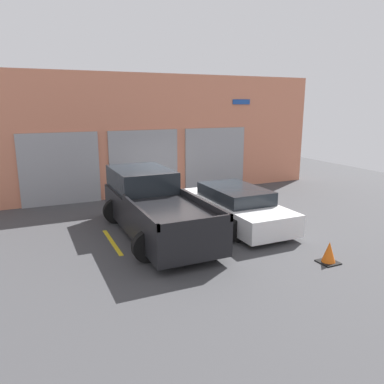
% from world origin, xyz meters
% --- Properties ---
extents(ground_plane, '(28.00, 28.00, 0.00)m').
position_xyz_m(ground_plane, '(0.00, 0.00, 0.00)').
color(ground_plane, '#3D3D3F').
extents(shophouse_building, '(16.33, 0.68, 5.09)m').
position_xyz_m(shophouse_building, '(-0.01, 3.29, 2.50)').
color(shophouse_building, '#D17A5B').
rests_on(shophouse_building, ground).
extents(pickup_truck, '(2.51, 5.57, 1.80)m').
position_xyz_m(pickup_truck, '(-1.37, -1.64, 0.84)').
color(pickup_truck, black).
rests_on(pickup_truck, ground).
extents(sedan_white, '(2.22, 4.55, 1.22)m').
position_xyz_m(sedan_white, '(1.37, -1.94, 0.59)').
color(sedan_white, white).
rests_on(sedan_white, ground).
extents(parking_stripe_far_left, '(0.12, 2.20, 0.01)m').
position_xyz_m(parking_stripe_far_left, '(-2.74, -1.97, 0.00)').
color(parking_stripe_far_left, gold).
rests_on(parking_stripe_far_left, ground).
extents(parking_stripe_left, '(0.12, 2.20, 0.01)m').
position_xyz_m(parking_stripe_left, '(0.00, -1.97, 0.00)').
color(parking_stripe_left, gold).
rests_on(parking_stripe_left, ground).
extents(parking_stripe_centre, '(0.12, 2.20, 0.01)m').
position_xyz_m(parking_stripe_centre, '(2.74, -1.97, 0.00)').
color(parking_stripe_centre, gold).
rests_on(parking_stripe_centre, ground).
extents(traffic_cone, '(0.47, 0.47, 0.55)m').
position_xyz_m(traffic_cone, '(1.85, -5.61, 0.25)').
color(traffic_cone, black).
rests_on(traffic_cone, ground).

